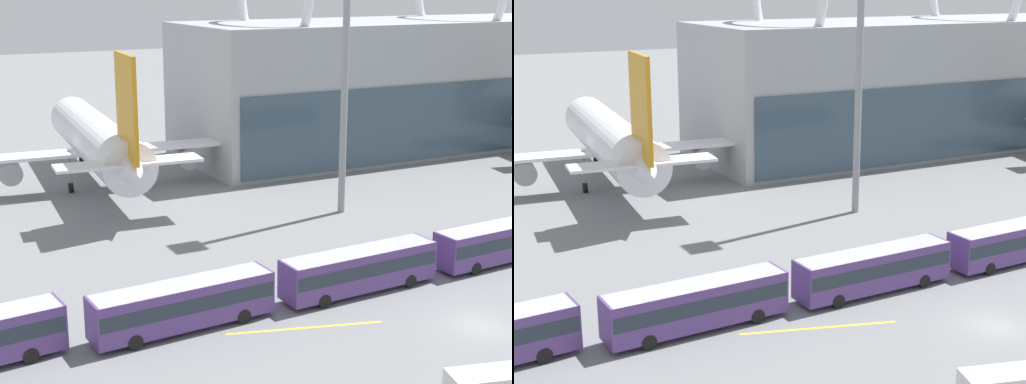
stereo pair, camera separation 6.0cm
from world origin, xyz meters
TOP-DOWN VIEW (x-y plane):
  - ground_plane at (0.00, 0.00)m, footprint 440.00×440.00m
  - airliner_at_gate_near at (-12.08, 47.33)m, footprint 34.85×38.12m
  - airliner_at_gate_far at (47.26, 47.61)m, footprint 43.53×42.85m
  - shuttle_bus_2 at (-17.84, 8.64)m, footprint 12.72×3.31m
  - shuttle_bus_3 at (-3.80, 8.71)m, footprint 12.68×3.08m
  - shuttle_bus_4 at (10.24, 8.77)m, footprint 12.69×3.10m
  - floodlight_mast at (6.54, 26.89)m, footprint 2.68×2.68m
  - lane_stripe_1 at (-10.58, 5.12)m, footprint 10.35×3.28m

SIDE VIEW (x-z plane):
  - ground_plane at x=0.00m, z-range 0.00..0.00m
  - lane_stripe_1 at x=-10.58m, z-range 0.00..0.01m
  - shuttle_bus_2 at x=-17.84m, z-range 0.29..3.52m
  - shuttle_bus_3 at x=-3.80m, z-range 0.29..3.52m
  - shuttle_bus_4 at x=10.24m, z-range 0.29..3.52m
  - airliner_at_gate_far at x=47.26m, z-range -1.74..12.27m
  - airliner_at_gate_near at x=-12.08m, z-range -2.69..13.32m
  - floodlight_mast at x=6.54m, z-range 3.56..34.85m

